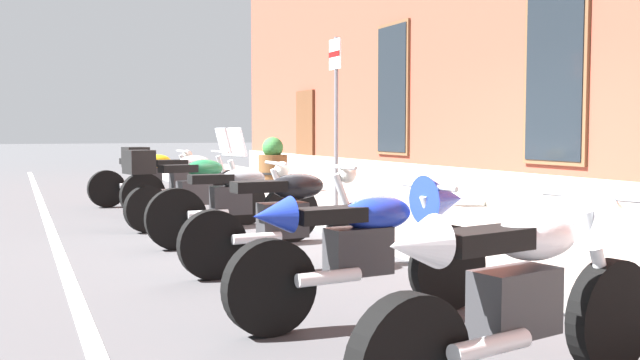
{
  "coord_description": "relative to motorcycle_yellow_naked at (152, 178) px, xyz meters",
  "views": [
    {
      "loc": [
        7.85,
        -3.6,
        1.3
      ],
      "look_at": [
        -0.77,
        0.01,
        0.67
      ],
      "focal_mm": 40.95,
      "sensor_mm": 36.0,
      "label": 1
    }
  ],
  "objects": [
    {
      "name": "motorcycle_black_naked",
      "position": [
        6.63,
        0.11,
        0.0
      ],
      "size": [
        0.62,
        2.06,
        0.98
      ],
      "color": "black",
      "rests_on": "ground_plane"
    },
    {
      "name": "motorcycle_grey_naked",
      "position": [
        4.93,
        0.09,
        0.0
      ],
      "size": [
        0.62,
        2.04,
        0.95
      ],
      "color": "black",
      "rests_on": "ground_plane"
    },
    {
      "name": "sidewalk",
      "position": [
        5.02,
        2.97,
        -0.4
      ],
      "size": [
        33.3,
        3.13,
        0.15
      ],
      "primitive_type": "cube",
      "color": "gray",
      "rests_on": "ground_plane"
    },
    {
      "name": "barrel_planter",
      "position": [
        -0.18,
        2.29,
        0.13
      ],
      "size": [
        0.58,
        0.58,
        1.03
      ],
      "color": "brown",
      "rests_on": "sidewalk"
    },
    {
      "name": "ground_plane",
      "position": [
        5.02,
        1.4,
        -0.48
      ],
      "size": [
        140.0,
        140.0,
        0.0
      ],
      "primitive_type": "plane",
      "color": "#38383A"
    },
    {
      "name": "motorcycle_green_touring",
      "position": [
        3.36,
        -0.08,
        0.08
      ],
      "size": [
        0.78,
        2.0,
        1.35
      ],
      "color": "black",
      "rests_on": "ground_plane"
    },
    {
      "name": "motorcycle_yellow_naked",
      "position": [
        0.0,
        0.0,
        0.0
      ],
      "size": [
        0.62,
        2.16,
        0.96
      ],
      "color": "black",
      "rests_on": "ground_plane"
    },
    {
      "name": "motorcycle_blue_sport",
      "position": [
        8.46,
        0.05,
        0.06
      ],
      "size": [
        0.62,
        2.05,
        0.99
      ],
      "color": "black",
      "rests_on": "ground_plane"
    },
    {
      "name": "motorcycle_silver_touring",
      "position": [
        1.78,
        0.14,
        0.08
      ],
      "size": [
        0.74,
        2.11,
        1.35
      ],
      "color": "black",
      "rests_on": "ground_plane"
    },
    {
      "name": "lane_stripe",
      "position": [
        5.02,
        -1.8,
        -0.48
      ],
      "size": [
        33.3,
        0.12,
        0.01
      ],
      "primitive_type": "cube",
      "color": "silver",
      "rests_on": "ground_plane"
    },
    {
      "name": "parking_sign",
      "position": [
        3.02,
        2.17,
        1.3
      ],
      "size": [
        0.36,
        0.07,
        2.52
      ],
      "color": "#4C4C51",
      "rests_on": "sidewalk"
    },
    {
      "name": "motorcycle_white_sport",
      "position": [
        10.06,
        0.1,
        0.09
      ],
      "size": [
        0.71,
        2.03,
        1.05
      ],
      "color": "black",
      "rests_on": "ground_plane"
    }
  ]
}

